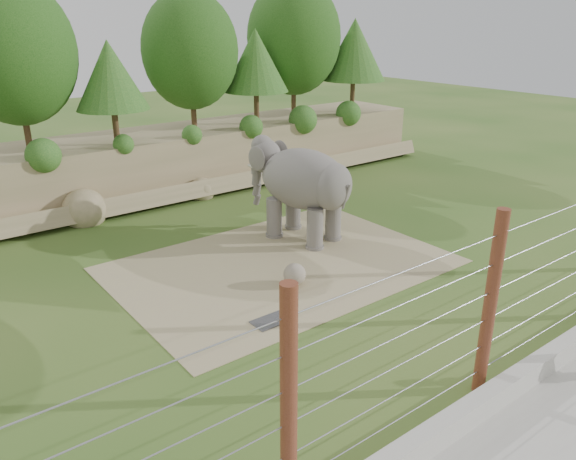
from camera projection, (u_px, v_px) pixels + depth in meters
ground at (333, 307)px, 15.05m from camera, size 90.00×90.00×0.00m
back_embankment at (143, 101)px, 23.33m from camera, size 30.00×5.52×8.77m
dirt_patch at (281, 265)px, 17.55m from camera, size 10.00×7.00×0.02m
drain_grate at (271, 321)px, 14.30m from camera, size 1.00×0.60×0.03m
elephant at (304, 193)px, 19.10m from camera, size 2.68×4.39×3.31m
stone_ball at (295, 274)px, 16.13m from camera, size 0.65×0.65×0.65m
retaining_wall at (501, 392)px, 11.26m from camera, size 26.00×0.35×0.50m
barrier_fence at (490, 305)px, 11.00m from camera, size 20.26×0.26×4.00m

